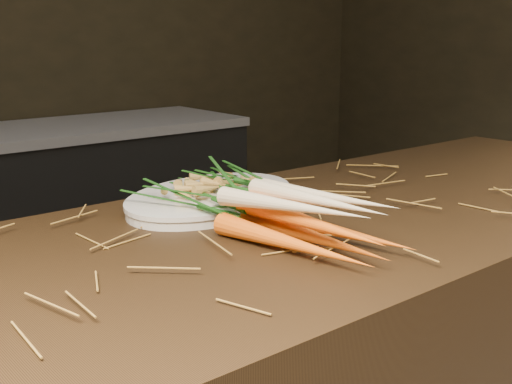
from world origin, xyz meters
The scene contains 6 objects.
back_counter centered at (0.30, 2.18, 0.42)m, with size 1.82×0.62×0.84m.
straw_bedding centered at (0.00, 0.30, 0.91)m, with size 1.40×0.60×0.02m, color olive, non-canonical shape.
root_veg_bunch centered at (-0.03, 0.34, 0.95)m, with size 0.22×0.57×0.10m.
serving_platter centered at (0.01, 0.50, 0.91)m, with size 0.40×0.27×0.02m, color white, non-canonical shape.
roasted_veg_heap centered at (0.01, 0.50, 0.94)m, with size 0.20×0.14×0.04m, color #AD7C39, non-canonical shape.
serving_fork centered at (0.15, 0.52, 0.92)m, with size 0.01×0.15×0.00m, color silver.
Camera 1 is at (-0.71, -0.53, 1.24)m, focal length 45.00 mm.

